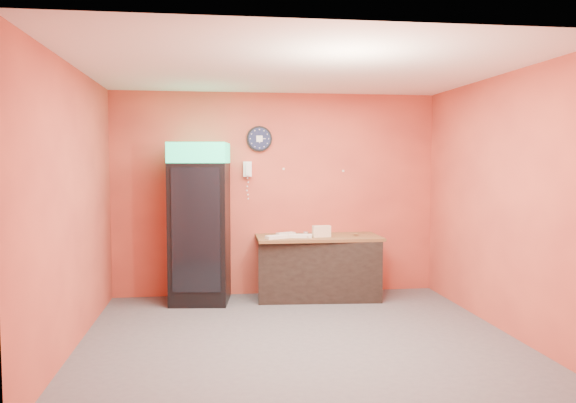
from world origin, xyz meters
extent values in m
plane|color=#47474C|center=(0.00, 0.00, 0.00)|extent=(4.50, 4.50, 0.00)
cube|color=#D3543B|center=(0.00, 2.00, 1.40)|extent=(4.50, 0.02, 2.80)
cube|color=#D3543B|center=(-2.25, 0.00, 1.40)|extent=(0.02, 4.00, 2.80)
cube|color=#D3543B|center=(2.25, 0.00, 1.40)|extent=(0.02, 4.00, 2.80)
cube|color=white|center=(0.00, 0.00, 2.80)|extent=(4.50, 4.00, 0.02)
cube|color=black|center=(-1.05, 1.65, 0.92)|extent=(0.81, 0.81, 1.83)
cube|color=#17CA7E|center=(-1.05, 1.65, 1.96)|extent=(0.81, 0.81, 0.26)
cube|color=black|center=(-1.01, 1.28, 0.99)|extent=(0.61, 0.09, 1.57)
cube|color=black|center=(0.53, 1.64, 0.40)|extent=(1.67, 0.84, 0.81)
cylinder|color=black|center=(-0.24, 1.98, 2.16)|extent=(0.35, 0.05, 0.35)
cylinder|color=#0F1433|center=(-0.24, 1.95, 2.16)|extent=(0.30, 0.01, 0.30)
cube|color=white|center=(-0.24, 1.94, 2.16)|extent=(0.09, 0.00, 0.09)
cube|color=white|center=(-0.41, 1.96, 1.75)|extent=(0.11, 0.07, 0.21)
cube|color=white|center=(-0.41, 1.91, 1.75)|extent=(0.05, 0.04, 0.17)
cube|color=brown|center=(0.53, 1.64, 0.83)|extent=(1.67, 0.81, 0.04)
cube|color=beige|center=(0.55, 1.51, 0.87)|extent=(0.25, 0.11, 0.05)
cube|color=beige|center=(0.55, 1.51, 0.93)|extent=(0.25, 0.11, 0.05)
cube|color=beige|center=(0.55, 1.51, 0.98)|extent=(0.25, 0.11, 0.05)
cube|color=silver|center=(-0.06, 1.44, 0.87)|extent=(0.32, 0.22, 0.04)
cube|color=silver|center=(0.26, 1.50, 0.87)|extent=(0.32, 0.18, 0.04)
cube|color=silver|center=(0.10, 1.75, 0.87)|extent=(0.28, 0.20, 0.04)
cylinder|color=silver|center=(0.35, 1.60, 0.88)|extent=(0.07, 0.07, 0.07)
camera|label=1|loc=(-0.88, -5.77, 1.84)|focal=35.00mm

